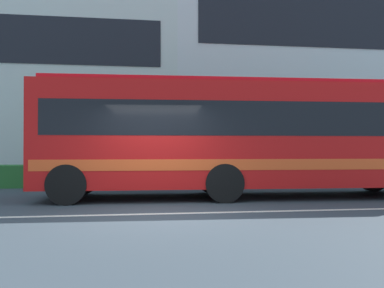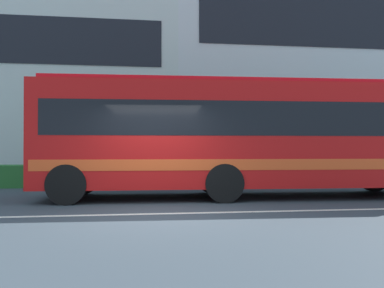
% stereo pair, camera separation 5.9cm
% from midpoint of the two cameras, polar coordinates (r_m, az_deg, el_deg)
% --- Properties ---
extents(ground_plane, '(160.00, 160.00, 0.00)m').
position_cam_midpoint_polar(ground_plane, '(8.65, -5.31, -9.88)').
color(ground_plane, '#354049').
extents(lane_centre_line, '(60.00, 0.16, 0.01)m').
position_cam_midpoint_polar(lane_centre_line, '(8.65, -5.31, -9.86)').
color(lane_centre_line, silver).
rests_on(lane_centre_line, ground_plane).
extents(hedge_row_far, '(19.46, 1.10, 0.79)m').
position_cam_midpoint_polar(hedge_row_far, '(15.57, 4.47, -4.30)').
color(hedge_row_far, '#2A7030').
rests_on(hedge_row_far, ground_plane).
extents(apartment_block_right, '(24.42, 10.43, 13.21)m').
position_cam_midpoint_polar(apartment_block_right, '(28.04, 22.75, 10.14)').
color(apartment_block_right, silver).
rests_on(apartment_block_right, ground_plane).
extents(transit_bus, '(11.36, 2.93, 3.26)m').
position_cam_midpoint_polar(transit_bus, '(11.55, 6.84, 1.38)').
color(transit_bus, red).
rests_on(transit_bus, ground_plane).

